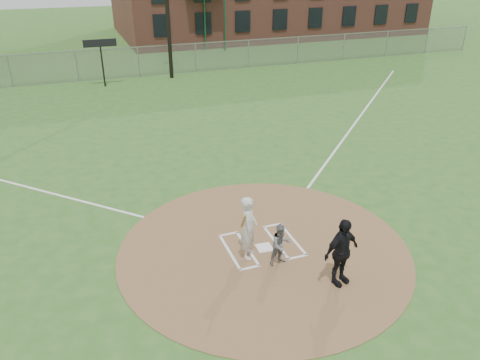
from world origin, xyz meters
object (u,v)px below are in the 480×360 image
object	(u,v)px
umpire	(341,252)
catcher	(281,245)
batter_at_plate	(249,227)
home_plate	(264,248)

from	to	relation	value
umpire	catcher	bearing A→B (deg)	116.39
catcher	batter_at_plate	world-z (taller)	batter_at_plate
umpire	batter_at_plate	world-z (taller)	umpire
catcher	umpire	world-z (taller)	umpire
catcher	batter_at_plate	xyz separation A→B (m)	(-0.70, 0.62, 0.33)
home_plate	umpire	size ratio (longest dim) A/B	0.24
catcher	umpire	distance (m)	1.70
home_plate	catcher	distance (m)	1.01
umpire	home_plate	bearing A→B (deg)	106.25
home_plate	catcher	xyz separation A→B (m)	(0.13, -0.81, 0.59)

